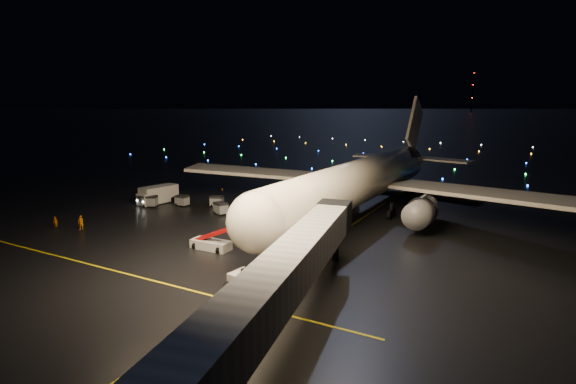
{
  "coord_description": "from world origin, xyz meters",
  "views": [
    {
      "loc": [
        33.05,
        -39.15,
        16.84
      ],
      "look_at": [
        5.02,
        12.0,
        5.0
      ],
      "focal_mm": 28.0,
      "sensor_mm": 36.0,
      "label": 1
    }
  ],
  "objects_px": {
    "service_truck": "(159,194)",
    "baggage_cart_1": "(217,201)",
    "crew_a": "(81,223)",
    "baggage_cart_2": "(150,201)",
    "airliner": "(369,155)",
    "crew_c": "(221,209)",
    "baggage_cart_0": "(221,208)",
    "belt_loader": "(211,235)",
    "baggage_cart_3": "(182,201)",
    "pushback_tug": "(253,280)",
    "crew_b": "(55,222)"
  },
  "relations": [
    {
      "from": "airliner",
      "to": "service_truck",
      "type": "distance_m",
      "value": 35.25
    },
    {
      "from": "pushback_tug",
      "to": "crew_c",
      "type": "height_order",
      "value": "pushback_tug"
    },
    {
      "from": "crew_a",
      "to": "baggage_cart_1",
      "type": "distance_m",
      "value": 20.92
    },
    {
      "from": "service_truck",
      "to": "crew_a",
      "type": "height_order",
      "value": "service_truck"
    },
    {
      "from": "belt_loader",
      "to": "baggage_cart_0",
      "type": "height_order",
      "value": "belt_loader"
    },
    {
      "from": "pushback_tug",
      "to": "baggage_cart_3",
      "type": "relative_size",
      "value": 2.17
    },
    {
      "from": "baggage_cart_1",
      "to": "baggage_cart_2",
      "type": "distance_m",
      "value": 10.81
    },
    {
      "from": "service_truck",
      "to": "crew_b",
      "type": "xyz_separation_m",
      "value": [
        -1.19,
        -18.05,
        -0.69
      ]
    },
    {
      "from": "belt_loader",
      "to": "crew_c",
      "type": "xyz_separation_m",
      "value": [
        -9.11,
        14.09,
        -0.92
      ]
    },
    {
      "from": "airliner",
      "to": "pushback_tug",
      "type": "bearing_deg",
      "value": -87.09
    },
    {
      "from": "belt_loader",
      "to": "baggage_cart_2",
      "type": "height_order",
      "value": "belt_loader"
    },
    {
      "from": "baggage_cart_0",
      "to": "airliner",
      "type": "bearing_deg",
      "value": 54.52
    },
    {
      "from": "baggage_cart_2",
      "to": "crew_b",
      "type": "bearing_deg",
      "value": -119.29
    },
    {
      "from": "crew_a",
      "to": "baggage_cart_2",
      "type": "xyz_separation_m",
      "value": [
        -1.71,
        14.08,
        -0.04
      ]
    },
    {
      "from": "pushback_tug",
      "to": "crew_c",
      "type": "distance_m",
      "value": 29.25
    },
    {
      "from": "pushback_tug",
      "to": "crew_a",
      "type": "relative_size",
      "value": 2.31
    },
    {
      "from": "airliner",
      "to": "crew_c",
      "type": "xyz_separation_m",
      "value": [
        -19.15,
        -11.49,
        -8.06
      ]
    },
    {
      "from": "baggage_cart_3",
      "to": "baggage_cart_2",
      "type": "bearing_deg",
      "value": -143.09
    },
    {
      "from": "baggage_cart_2",
      "to": "baggage_cart_1",
      "type": "bearing_deg",
      "value": 7.79
    },
    {
      "from": "belt_loader",
      "to": "baggage_cart_1",
      "type": "bearing_deg",
      "value": 124.86
    },
    {
      "from": "service_truck",
      "to": "baggage_cart_3",
      "type": "xyz_separation_m",
      "value": [
        4.8,
        0.29,
        -0.61
      ]
    },
    {
      "from": "service_truck",
      "to": "crew_c",
      "type": "distance_m",
      "value": 13.68
    },
    {
      "from": "airliner",
      "to": "crew_a",
      "type": "height_order",
      "value": "airliner"
    },
    {
      "from": "baggage_cart_2",
      "to": "crew_a",
      "type": "bearing_deg",
      "value": -105.22
    },
    {
      "from": "baggage_cart_0",
      "to": "service_truck",
      "type": "bearing_deg",
      "value": -161.88
    },
    {
      "from": "service_truck",
      "to": "crew_a",
      "type": "relative_size",
      "value": 4.2
    },
    {
      "from": "service_truck",
      "to": "baggage_cart_1",
      "type": "xyz_separation_m",
      "value": [
        10.1,
        2.64,
        -0.61
      ]
    },
    {
      "from": "baggage_cart_3",
      "to": "baggage_cart_0",
      "type": "bearing_deg",
      "value": -9.0
    },
    {
      "from": "airliner",
      "to": "service_truck",
      "type": "xyz_separation_m",
      "value": [
        -32.79,
        -10.64,
        -7.37
      ]
    },
    {
      "from": "belt_loader",
      "to": "baggage_cart_2",
      "type": "bearing_deg",
      "value": 150.17
    },
    {
      "from": "crew_a",
      "to": "crew_c",
      "type": "bearing_deg",
      "value": 16.99
    },
    {
      "from": "service_truck",
      "to": "crew_c",
      "type": "relative_size",
      "value": 5.14
    },
    {
      "from": "service_truck",
      "to": "crew_c",
      "type": "bearing_deg",
      "value": 6.15
    },
    {
      "from": "pushback_tug",
      "to": "crew_a",
      "type": "xyz_separation_m",
      "value": [
        -30.99,
        5.56,
        -0.09
      ]
    },
    {
      "from": "pushback_tug",
      "to": "crew_c",
      "type": "relative_size",
      "value": 2.82
    },
    {
      "from": "airliner",
      "to": "crew_a",
      "type": "xyz_separation_m",
      "value": [
        -30.35,
        -27.47,
        -7.89
      ]
    },
    {
      "from": "airliner",
      "to": "crew_b",
      "type": "bearing_deg",
      "value": -138.04
    },
    {
      "from": "airliner",
      "to": "baggage_cart_3",
      "type": "relative_size",
      "value": 30.93
    },
    {
      "from": "airliner",
      "to": "belt_loader",
      "type": "distance_m",
      "value": 28.39
    },
    {
      "from": "belt_loader",
      "to": "baggage_cart_0",
      "type": "distance_m",
      "value": 16.52
    },
    {
      "from": "crew_c",
      "to": "baggage_cart_3",
      "type": "height_order",
      "value": "baggage_cart_3"
    },
    {
      "from": "baggage_cart_1",
      "to": "baggage_cart_2",
      "type": "bearing_deg",
      "value": -171.11
    },
    {
      "from": "baggage_cart_0",
      "to": "crew_c",
      "type": "bearing_deg",
      "value": 127.2
    },
    {
      "from": "pushback_tug",
      "to": "baggage_cart_0",
      "type": "distance_m",
      "value": 28.99
    },
    {
      "from": "pushback_tug",
      "to": "crew_b",
      "type": "height_order",
      "value": "pushback_tug"
    },
    {
      "from": "baggage_cart_1",
      "to": "baggage_cart_3",
      "type": "bearing_deg",
      "value": -177.16
    },
    {
      "from": "airliner",
      "to": "baggage_cart_2",
      "type": "relative_size",
      "value": 29.07
    },
    {
      "from": "belt_loader",
      "to": "baggage_cart_1",
      "type": "relative_size",
      "value": 3.43
    },
    {
      "from": "airliner",
      "to": "pushback_tug",
      "type": "height_order",
      "value": "airliner"
    },
    {
      "from": "crew_b",
      "to": "baggage_cart_3",
      "type": "relative_size",
      "value": 0.78
    }
  ]
}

